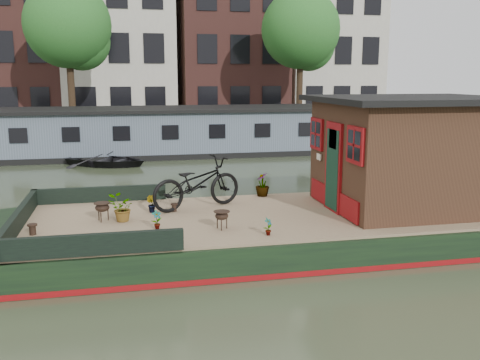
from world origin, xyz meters
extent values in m
plane|color=#323E27|center=(0.00, 0.00, 0.00)|extent=(120.00, 120.00, 0.00)
cube|color=black|center=(0.00, 0.00, 0.30)|extent=(12.00, 4.00, 0.60)
cylinder|color=black|center=(-6.00, 0.00, 0.30)|extent=(4.00, 4.00, 0.60)
cube|color=maroon|center=(0.00, 0.00, 0.06)|extent=(12.02, 4.02, 0.10)
cube|color=#8B7556|center=(0.00, 0.00, 0.62)|extent=(11.80, 3.80, 0.05)
cube|color=black|center=(-5.92, 0.00, 0.82)|extent=(0.12, 4.00, 0.35)
cube|color=black|center=(-4.50, 1.92, 0.82)|extent=(3.00, 0.12, 0.35)
cube|color=black|center=(-4.50, -1.92, 0.82)|extent=(3.00, 0.12, 0.35)
cube|color=black|center=(2.20, 0.00, 1.80)|extent=(3.50, 3.00, 2.30)
cube|color=black|center=(2.20, 0.00, 3.01)|extent=(4.00, 3.50, 0.12)
cube|color=maroon|center=(0.42, 0.00, 1.60)|extent=(0.06, 0.80, 1.90)
cube|color=black|center=(0.40, 0.00, 1.55)|extent=(0.04, 0.64, 1.70)
cube|color=maroon|center=(0.42, -1.05, 2.20)|extent=(0.06, 0.72, 0.72)
cube|color=maroon|center=(0.42, 1.05, 2.20)|extent=(0.06, 0.72, 0.72)
imported|color=black|center=(-2.39, 0.84, 1.21)|extent=(2.25, 1.48, 1.12)
imported|color=brown|center=(-3.36, -0.65, 0.83)|extent=(0.23, 0.19, 0.37)
imported|color=brown|center=(-3.40, 0.69, 0.83)|extent=(0.25, 0.25, 0.36)
imported|color=#AC4C32|center=(-4.01, 0.06, 0.92)|extent=(0.59, 0.55, 0.55)
imported|color=brown|center=(-0.69, 1.70, 0.94)|extent=(0.37, 0.37, 0.58)
imported|color=brown|center=(-1.41, -1.47, 0.81)|extent=(0.21, 0.20, 0.33)
cylinder|color=black|center=(-2.91, 0.64, 0.74)|extent=(0.16, 0.16, 0.18)
cylinder|color=black|center=(-5.60, -0.53, 0.75)|extent=(0.18, 0.18, 0.20)
imported|color=black|center=(-4.61, 11.24, 0.34)|extent=(4.03, 3.66, 0.68)
cube|color=slate|center=(0.00, 14.00, 1.00)|extent=(20.00, 4.00, 2.00)
cube|color=black|center=(0.00, 14.00, 2.05)|extent=(20.40, 4.40, 0.12)
cube|color=black|center=(0.00, 14.00, 0.12)|extent=(20.00, 4.05, 0.24)
cube|color=#47443F|center=(0.00, 20.50, 0.45)|extent=(60.00, 6.00, 0.90)
cube|color=brown|center=(-10.50, 27.50, 7.50)|extent=(6.00, 8.00, 15.00)
cube|color=#B7B2A3|center=(-4.00, 27.50, 8.25)|extent=(7.00, 8.00, 16.50)
cube|color=brown|center=(3.50, 27.50, 7.75)|extent=(7.00, 8.00, 15.50)
cube|color=#B7B2A3|center=(10.50, 27.50, 8.00)|extent=(6.50, 8.00, 16.00)
cylinder|color=#332316|center=(-6.50, 19.00, 2.90)|extent=(0.36, 0.36, 4.00)
sphere|color=#1E511B|center=(-6.50, 19.00, 6.10)|extent=(4.40, 4.40, 4.40)
sphere|color=#1E511B|center=(-5.90, 19.30, 5.30)|extent=(3.00, 3.00, 3.00)
cylinder|color=#332316|center=(6.00, 19.00, 2.90)|extent=(0.36, 0.36, 4.00)
sphere|color=#1E511B|center=(6.00, 19.00, 6.10)|extent=(4.40, 4.40, 4.40)
sphere|color=#1E511B|center=(6.60, 19.30, 5.30)|extent=(3.00, 3.00, 3.00)
camera|label=1|loc=(-3.90, -10.50, 3.48)|focal=40.00mm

